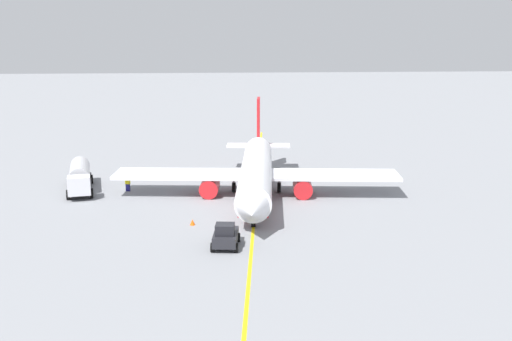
% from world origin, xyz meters
% --- Properties ---
extents(ground_plane, '(400.00, 400.00, 0.00)m').
position_xyz_m(ground_plane, '(0.00, 0.00, 0.00)').
color(ground_plane, gray).
extents(airplane, '(33.20, 32.25, 9.48)m').
position_xyz_m(airplane, '(-0.53, 0.05, 2.56)').
color(airplane, white).
rests_on(airplane, ground).
extents(fuel_tanker, '(10.72, 4.41, 3.15)m').
position_xyz_m(fuel_tanker, '(-4.19, -20.14, 1.73)').
color(fuel_tanker, '#2D2D33').
rests_on(fuel_tanker, ground).
extents(pushback_tug, '(3.81, 2.67, 2.20)m').
position_xyz_m(pushback_tug, '(15.81, -3.81, 1.01)').
color(pushback_tug, '#232328').
rests_on(pushback_tug, ground).
extents(refueling_worker, '(0.48, 0.60, 1.71)m').
position_xyz_m(refueling_worker, '(-3.50, -14.60, 0.82)').
color(refueling_worker, navy).
rests_on(refueling_worker, ground).
extents(safety_cone_nose, '(0.51, 0.51, 0.57)m').
position_xyz_m(safety_cone_nose, '(9.56, -6.81, 0.29)').
color(safety_cone_nose, '#F2590F').
rests_on(safety_cone_nose, ground).
extents(taxi_line_marking, '(86.13, 8.78, 0.01)m').
position_xyz_m(taxi_line_marking, '(0.00, 0.00, 0.01)').
color(taxi_line_marking, yellow).
rests_on(taxi_line_marking, ground).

